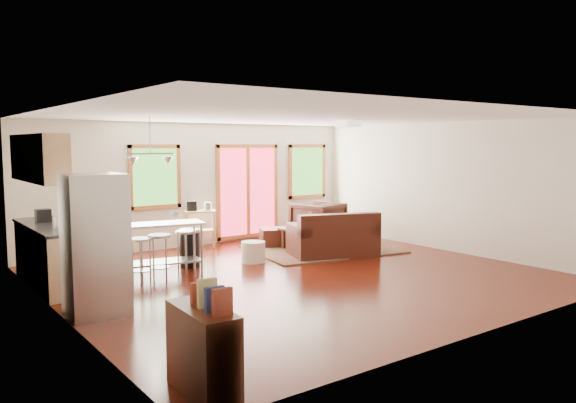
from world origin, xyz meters
TOP-DOWN VIEW (x-y plane):
  - floor at (0.00, 0.00)m, footprint 7.50×7.00m
  - ceiling at (0.00, 0.00)m, footprint 7.50×7.00m
  - back_wall at (0.00, 3.51)m, footprint 7.50×0.02m
  - left_wall at (-3.76, 0.00)m, footprint 0.02×7.00m
  - right_wall at (3.76, 0.00)m, footprint 0.02×7.00m
  - front_wall at (0.00, -3.51)m, footprint 7.50×0.02m
  - window_left at (-1.00, 3.46)m, footprint 1.10×0.05m
  - french_doors at (1.20, 3.46)m, footprint 1.60×0.05m
  - window_right at (2.90, 3.46)m, footprint 1.10×0.05m
  - rug at (1.75, 1.49)m, footprint 3.14×2.61m
  - loveseat at (1.51, 0.87)m, footprint 1.82×1.38m
  - coffee_table at (1.64, 1.85)m, footprint 1.20×0.83m
  - armchair at (2.29, 2.32)m, footprint 1.13×1.09m
  - ottoman at (1.19, 2.40)m, footprint 0.77×0.77m
  - pouf at (-0.05, 1.31)m, footprint 0.54×0.54m
  - vase at (1.78, 1.89)m, footprint 0.20×0.21m
  - book at (1.89, 1.64)m, footprint 0.24×0.09m
  - cabinets at (-3.49, 1.70)m, footprint 0.64×2.24m
  - refrigerator at (-3.34, -0.16)m, footprint 0.76×0.73m
  - island at (-1.84, 1.32)m, footprint 1.46×0.80m
  - cup at (-1.58, 1.29)m, footprint 0.14×0.11m
  - bar_stool_a at (-2.32, 0.95)m, footprint 0.43×0.43m
  - bar_stool_b at (-2.01, 0.96)m, footprint 0.46×0.46m
  - bar_stool_c at (-1.41, 1.27)m, footprint 0.44×0.44m
  - trash_can at (-1.15, 1.66)m, footprint 0.47×0.47m
  - kitchen_cart at (-0.16, 3.22)m, footprint 0.76×0.65m
  - bookshelf at (-3.35, -3.03)m, footprint 0.38×0.88m
  - ceiling_flush at (1.60, 0.60)m, footprint 0.35×0.35m
  - pendant_light at (-1.90, 1.50)m, footprint 0.80×0.18m

SIDE VIEW (x-z plane):
  - floor at x=0.00m, z-range -0.02..0.00m
  - rug at x=1.75m, z-range 0.00..0.03m
  - pouf at x=-0.05m, z-range 0.00..0.38m
  - ottoman at x=1.19m, z-range 0.00..0.39m
  - trash_can at x=-1.15m, z-range 0.00..0.67m
  - loveseat at x=1.51m, z-range -0.09..0.77m
  - coffee_table at x=1.64m, z-range 0.16..0.60m
  - bookshelf at x=-3.35m, z-range -0.11..0.91m
  - armchair at x=2.29m, z-range 0.00..0.97m
  - vase at x=1.78m, z-range 0.35..0.69m
  - bar_stool_c at x=-1.41m, z-range 0.17..0.89m
  - bar_stool_a at x=-2.32m, z-range 0.18..0.90m
  - bar_stool_b at x=-2.01m, z-range 0.18..0.93m
  - book at x=1.89m, z-range 0.40..0.72m
  - island at x=-1.84m, z-range 0.16..1.04m
  - kitchen_cart at x=-0.16m, z-range 0.18..1.16m
  - refrigerator at x=-3.34m, z-range 0.00..1.79m
  - cabinets at x=-3.49m, z-range -0.22..2.08m
  - cup at x=-1.58m, z-range 0.95..1.08m
  - french_doors at x=1.20m, z-range 0.05..2.15m
  - back_wall at x=0.00m, z-range 0.00..2.60m
  - left_wall at x=-3.76m, z-range 0.00..2.60m
  - right_wall at x=3.76m, z-range 0.00..2.60m
  - front_wall at x=0.00m, z-range 0.00..2.60m
  - window_left at x=-1.00m, z-range 0.85..2.15m
  - window_right at x=2.90m, z-range 0.85..2.15m
  - pendant_light at x=-1.90m, z-range 1.50..2.29m
  - ceiling_flush at x=1.60m, z-range 2.47..2.59m
  - ceiling at x=0.00m, z-range 2.60..2.62m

